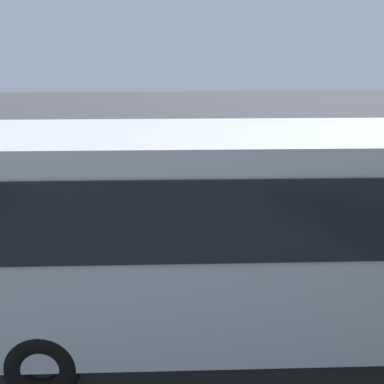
# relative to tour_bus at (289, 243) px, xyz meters

# --- Properties ---
(ground_plane) EXTENTS (80.00, 80.00, 0.00)m
(ground_plane) POSITION_rel_tour_bus_xyz_m (-0.43, -4.29, -1.64)
(ground_plane) COLOR #38383D
(tour_bus) EXTENTS (9.56, 2.84, 3.25)m
(tour_bus) POSITION_rel_tour_bus_xyz_m (0.00, 0.00, 0.00)
(tour_bus) COLOR silver
(tour_bus) RESTS_ON ground_plane
(spectator_far_left) EXTENTS (0.57, 0.31, 1.74)m
(spectator_far_left) POSITION_rel_tour_bus_xyz_m (-1.15, -2.75, -0.61)
(spectator_far_left) COLOR black
(spectator_far_left) RESTS_ON ground_plane
(spectator_left) EXTENTS (0.58, 0.35, 1.77)m
(spectator_left) POSITION_rel_tour_bus_xyz_m (-0.06, -2.91, -0.59)
(spectator_left) COLOR #473823
(spectator_left) RESTS_ON ground_plane
(spectator_centre) EXTENTS (0.58, 0.37, 1.81)m
(spectator_centre) POSITION_rel_tour_bus_xyz_m (0.89, -2.77, -0.56)
(spectator_centre) COLOR #473823
(spectator_centre) RESTS_ON ground_plane
(spectator_right) EXTENTS (0.57, 0.38, 1.78)m
(spectator_right) POSITION_rel_tour_bus_xyz_m (1.90, -2.82, -0.58)
(spectator_right) COLOR #473823
(spectator_right) RESTS_ON ground_plane
(parked_motorcycle_silver) EXTENTS (2.05, 0.58, 0.99)m
(parked_motorcycle_silver) POSITION_rel_tour_bus_xyz_m (0.57, -2.07, -1.16)
(parked_motorcycle_silver) COLOR black
(parked_motorcycle_silver) RESTS_ON ground_plane
(stunt_motorcycle) EXTENTS (2.02, 0.82, 1.60)m
(stunt_motorcycle) POSITION_rel_tour_bus_xyz_m (3.14, -7.30, -0.67)
(stunt_motorcycle) COLOR black
(stunt_motorcycle) RESTS_ON ground_plane
(traffic_cone) EXTENTS (0.34, 0.34, 0.63)m
(traffic_cone) POSITION_rel_tour_bus_xyz_m (0.96, -7.67, -1.34)
(traffic_cone) COLOR orange
(traffic_cone) RESTS_ON ground_plane
(bay_line_b) EXTENTS (0.27, 4.02, 0.01)m
(bay_line_b) POSITION_rel_tour_bus_xyz_m (-3.36, -4.39, -1.64)
(bay_line_b) COLOR white
(bay_line_b) RESTS_ON ground_plane
(bay_line_c) EXTENTS (0.27, 4.17, 0.01)m
(bay_line_c) POSITION_rel_tour_bus_xyz_m (-0.57, -4.39, -1.64)
(bay_line_c) COLOR white
(bay_line_c) RESTS_ON ground_plane
(bay_line_d) EXTENTS (0.25, 3.69, 0.01)m
(bay_line_d) POSITION_rel_tour_bus_xyz_m (2.21, -4.39, -1.64)
(bay_line_d) COLOR white
(bay_line_d) RESTS_ON ground_plane
(bay_line_e) EXTENTS (0.30, 4.73, 0.01)m
(bay_line_e) POSITION_rel_tour_bus_xyz_m (5.00, -4.39, -1.64)
(bay_line_e) COLOR white
(bay_line_e) RESTS_ON ground_plane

